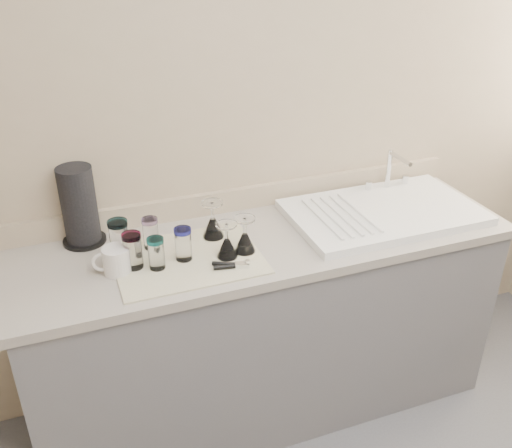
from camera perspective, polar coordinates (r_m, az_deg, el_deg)
name	(u,v)px	position (r m, az deg, el deg)	size (l,w,h in m)	color
room_envelope	(512,230)	(1.13, 24.23, -0.52)	(3.54, 3.50, 2.52)	#4E4F53
counter_unit	(265,325)	(2.58, 0.95, -10.04)	(2.06, 0.62, 0.90)	slate
sink_unit	(383,211)	(2.56, 12.61, 1.23)	(0.82, 0.50, 0.22)	white
dish_towel	(188,259)	(2.20, -6.85, -3.46)	(0.55, 0.42, 0.01)	beige
tumbler_teal	(119,238)	(2.22, -13.51, -1.41)	(0.08, 0.08, 0.15)	white
tumbler_cyan	(151,233)	(2.25, -10.49, -0.89)	(0.06, 0.06, 0.13)	white
tumbler_magenta	(133,250)	(2.14, -12.22, -2.60)	(0.07, 0.07, 0.14)	white
tumbler_blue	(156,253)	(2.12, -9.94, -2.89)	(0.06, 0.06, 0.12)	white
tumbler_lavender	(183,244)	(2.16, -7.28, -1.97)	(0.07, 0.07, 0.13)	white
goblet_back_left	(213,225)	(2.31, -4.32, -0.11)	(0.09, 0.09, 0.16)	white
goblet_front_left	(227,245)	(2.17, -2.92, -2.16)	(0.08, 0.08, 0.14)	white
goblet_front_right	(245,240)	(2.20, -1.12, -1.61)	(0.08, 0.08, 0.15)	white
can_opener	(231,265)	(2.12, -2.49, -4.14)	(0.14, 0.08, 0.02)	silver
white_mug	(116,261)	(2.14, -13.85, -3.58)	(0.15, 0.11, 0.10)	silver
paper_towel_roll	(79,207)	(2.33, -17.25, 1.66)	(0.17, 0.17, 0.32)	black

